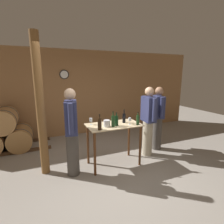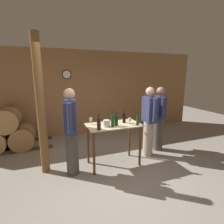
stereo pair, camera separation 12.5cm
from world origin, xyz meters
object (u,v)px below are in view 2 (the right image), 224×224
object	(u,v)px
wine_glass_near_left	(91,120)
wooden_post	(41,107)
wine_bottle_right	(124,118)
wine_bottle_far_right	(138,120)
wine_glass_near_center	(130,120)
person_visitor_bearded	(71,130)
person_host	(159,117)
ice_bucket	(107,123)
person_visitor_with_scarf	(149,120)
wine_bottle_center	(116,120)
wine_bottle_far_left	(99,124)
wine_bottle_left	(113,121)

from	to	relation	value
wine_glass_near_left	wooden_post	bearing A→B (deg)	177.09
wine_bottle_right	wine_glass_near_left	world-z (taller)	wine_bottle_right
wine_bottle_far_right	wine_glass_near_left	size ratio (longest dim) A/B	1.92
wine_bottle_far_right	wine_glass_near_center	bearing A→B (deg)	151.60
wine_glass_near_center	person_visitor_bearded	distance (m)	1.21
wine_glass_near_center	person_host	world-z (taller)	person_host
wooden_post	ice_bucket	bearing A→B (deg)	-14.74
wooden_post	person_visitor_with_scarf	bearing A→B (deg)	-2.51
wine_glass_near_center	person_visitor_bearded	world-z (taller)	person_visitor_bearded
wine_bottle_center	person_host	xyz separation A→B (m)	(1.36, 0.42, -0.15)
wine_glass_near_left	wine_glass_near_center	xyz separation A→B (m)	(0.75, -0.31, 0.01)
wine_bottle_center	ice_bucket	size ratio (longest dim) A/B	2.05
person_visitor_with_scarf	wine_bottle_far_left	bearing A→B (deg)	-165.10
wine_bottle_far_left	wine_bottle_far_right	world-z (taller)	wine_bottle_far_left
wine_bottle_far_left	person_host	bearing A→B (deg)	17.43
wooden_post	person_visitor_bearded	world-z (taller)	wooden_post
wine_bottle_left	wine_glass_near_left	xyz separation A→B (m)	(-0.37, 0.32, -0.02)
wine_bottle_far_right	ice_bucket	size ratio (longest dim) A/B	1.97
wine_bottle_far_left	person_visitor_bearded	xyz separation A→B (m)	(-0.50, 0.17, -0.13)
wine_bottle_center	wine_bottle_far_right	distance (m)	0.45
wine_bottle_right	person_host	world-z (taller)	person_host
wooden_post	wine_bottle_right	size ratio (longest dim) A/B	9.04
wooden_post	person_visitor_bearded	bearing A→B (deg)	-29.18
wooden_post	person_host	bearing A→B (deg)	1.99
wine_bottle_center	person_visitor_with_scarf	bearing A→B (deg)	13.49
person_visitor_with_scarf	wine_bottle_far_right	bearing A→B (deg)	-145.68
wine_bottle_left	wine_bottle_right	world-z (taller)	wine_bottle_left
wine_glass_near_left	person_visitor_with_scarf	distance (m)	1.40
wine_bottle_left	wine_bottle_right	bearing A→B (deg)	28.72
wine_glass_near_left	wine_bottle_far_left	bearing A→B (deg)	-82.55
wine_bottle_far_left	wine_bottle_far_right	distance (m)	0.85
ice_bucket	wine_bottle_far_right	bearing A→B (deg)	-10.31
wine_bottle_far_left	wine_bottle_center	distance (m)	0.43
wine_bottle_far_right	wine_glass_near_center	world-z (taller)	wine_bottle_far_right
person_visitor_with_scarf	person_visitor_bearded	distance (m)	1.85
ice_bucket	wine_glass_near_center	bearing A→B (deg)	-4.33
wine_glass_near_left	person_visitor_with_scarf	xyz separation A→B (m)	(1.39, -0.05, -0.13)
wine_bottle_left	wine_glass_near_center	distance (m)	0.38
wine_bottle_center	person_visitor_bearded	distance (m)	0.92
wine_bottle_left	wine_glass_near_left	distance (m)	0.49
wine_bottle_far_right	wine_bottle_right	bearing A→B (deg)	126.70
person_host	person_visitor_bearded	xyz separation A→B (m)	(-2.27, -0.38, 0.03)
wine_bottle_far_left	person_visitor_with_scarf	bearing A→B (deg)	14.90
wooden_post	wine_glass_near_center	xyz separation A→B (m)	(1.71, -0.36, -0.33)
wooden_post	wine_bottle_far_right	xyz separation A→B (m)	(1.86, -0.44, -0.33)
wine_bottle_right	ice_bucket	distance (m)	0.48
wine_bottle_far_left	person_host	distance (m)	1.86
wine_bottle_right	wine_glass_near_center	world-z (taller)	wine_bottle_right
wine_bottle_left	ice_bucket	size ratio (longest dim) A/B	2.31
wine_bottle_far_right	person_visitor_bearded	xyz separation A→B (m)	(-1.35, 0.15, -0.12)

